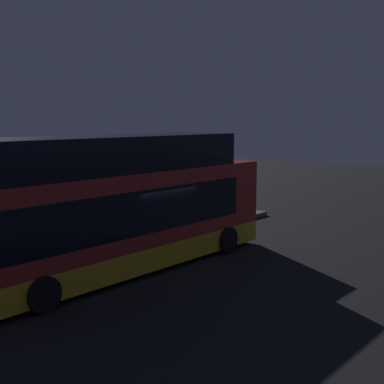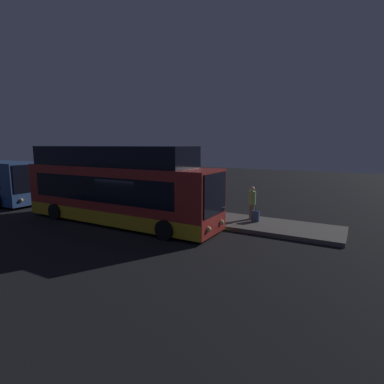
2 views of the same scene
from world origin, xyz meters
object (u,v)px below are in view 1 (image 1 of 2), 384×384
sign_post (49,203)px  passenger_with_bags (170,198)px  passenger_waiting (140,210)px  bus_lead (115,212)px  passenger_boarding (56,223)px  suitcase (182,214)px

sign_post → passenger_with_bags: bearing=10.0°
passenger_waiting → passenger_with_bags: (2.87, 1.03, 0.02)m
sign_post → bus_lead: bearing=-73.7°
bus_lead → passenger_boarding: (0.31, 3.32, -0.80)m
bus_lead → sign_post: bearing=106.3°
passenger_with_bags → sign_post: (-7.09, -1.25, 0.78)m
passenger_boarding → passenger_with_bags: (6.12, 0.22, 0.14)m
passenger_waiting → passenger_with_bags: passenger_with_bags is taller
bus_lead → passenger_waiting: (3.55, 2.51, -0.68)m
passenger_waiting → suitcase: 3.34m
bus_lead → passenger_with_bags: bus_lead is taller
passenger_waiting → passenger_with_bags: 3.05m
suitcase → sign_post: sign_post is taller
passenger_waiting → passenger_boarding: bearing=61.1°
bus_lead → passenger_waiting: size_ratio=6.60×
sign_post → passenger_boarding: bearing=46.4°
bus_lead → sign_post: bus_lead is taller
passenger_waiting → passenger_with_bags: bearing=-85.1°
passenger_boarding → suitcase: passenger_boarding is taller
passenger_waiting → passenger_with_bags: size_ratio=0.99×
bus_lead → sign_post: size_ratio=4.24×
passenger_waiting → suitcase: size_ratio=2.20×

